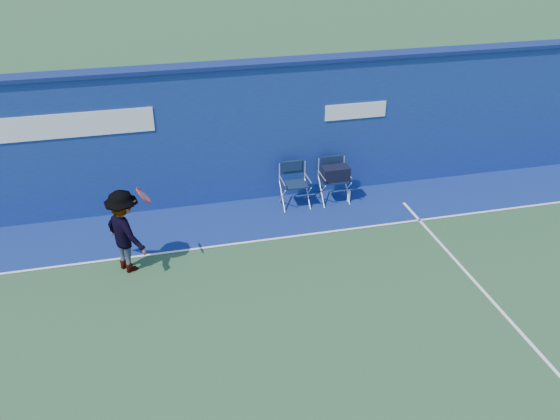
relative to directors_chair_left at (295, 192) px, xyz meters
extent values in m
plane|color=#2A4F2D|center=(-2.10, -4.49, -0.32)|extent=(80.00, 80.00, 0.00)
cube|color=navy|center=(-2.10, 0.71, 1.18)|extent=(24.00, 0.40, 3.00)
cube|color=navy|center=(-2.10, 0.71, 2.72)|extent=(24.00, 0.50, 0.08)
cube|color=white|center=(-5.10, 0.50, 1.78)|extent=(4.50, 0.02, 0.50)
cube|color=white|center=(1.50, 0.50, 1.58)|extent=(1.40, 0.02, 0.35)
cube|color=navy|center=(-2.10, -0.39, -0.32)|extent=(24.00, 1.80, 0.01)
cube|color=white|center=(-2.10, -1.29, -0.31)|extent=(24.00, 0.06, 0.01)
cube|color=#101F3B|center=(0.00, -0.02, 0.20)|extent=(0.51, 0.43, 0.03)
cube|color=silver|center=(0.00, 0.23, 0.41)|extent=(0.58, 0.03, 0.42)
cube|color=#101F3B|center=(0.00, 0.23, 0.50)|extent=(0.51, 0.03, 0.29)
cube|color=#101F3B|center=(0.00, 0.23, 0.54)|extent=(0.42, 0.06, 0.23)
cube|color=#101F3B|center=(0.91, -0.02, 0.21)|extent=(0.52, 0.44, 0.03)
cube|color=silver|center=(0.91, 0.24, 0.43)|extent=(0.59, 0.03, 0.43)
cube|color=#101F3B|center=(0.91, 0.24, 0.52)|extent=(0.52, 0.03, 0.30)
cube|color=black|center=(0.91, -0.05, 0.38)|extent=(0.59, 0.34, 0.32)
cylinder|color=white|center=(1.23, -0.11, -0.19)|extent=(0.07, 0.07, 0.26)
imported|color=#EA4738|center=(-3.60, -1.65, 0.48)|extent=(1.06, 1.19, 1.60)
torus|color=red|center=(-3.20, -1.77, 1.21)|extent=(0.27, 0.39, 0.32)
cylinder|color=gray|center=(-3.20, -1.77, 1.21)|extent=(0.22, 0.33, 0.26)
cylinder|color=black|center=(-3.48, -1.74, 1.01)|extent=(0.30, 0.07, 0.23)
camera|label=1|loc=(-3.06, -11.17, 5.96)|focal=38.00mm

